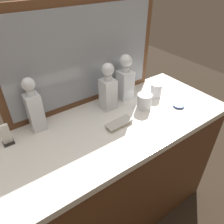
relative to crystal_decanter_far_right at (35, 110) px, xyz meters
The scene contains 11 objects.
ground_plane 1.06m from the crystal_decanter_far_right, 30.25° to the right, with size 6.00×6.00×0.00m, color #2D2319.
dresser 0.68m from the crystal_decanter_far_right, 30.25° to the right, with size 1.41×0.58×0.86m.
dresser_mirror 0.39m from the crystal_decanter_far_right, 12.66° to the left, with size 0.97×0.03×0.60m.
crystal_decanter_far_right is the anchor object (origin of this frame).
crystal_decanter_left 0.42m from the crystal_decanter_far_right, ahead, with size 0.08×0.08×0.29m.
crystal_decanter_far_left 0.57m from the crystal_decanter_far_right, ahead, with size 0.09×0.09×0.29m.
crystal_tumbler_rear 0.76m from the crystal_decanter_far_right, ahead, with size 0.07×0.07×0.09m.
crystal_tumbler_center 0.62m from the crystal_decanter_far_right, 16.96° to the right, with size 0.09×0.09×0.09m.
silver_brush_front 0.44m from the crystal_decanter_far_right, 32.42° to the right, with size 0.16×0.07×0.02m.
porcelain_dish 0.83m from the crystal_decanter_far_right, 20.94° to the right, with size 0.07×0.07×0.01m.
napkin_holder 0.18m from the crystal_decanter_far_right, behind, with size 0.05×0.05×0.11m.
Camera 1 is at (-0.53, -0.74, 1.60)m, focal length 34.05 mm.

